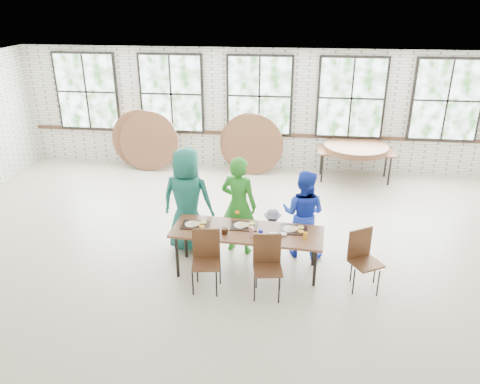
{
  "coord_description": "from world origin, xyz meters",
  "views": [
    {
      "loc": [
        0.87,
        -6.93,
        4.24
      ],
      "look_at": [
        0.0,
        0.4,
        1.05
      ],
      "focal_mm": 35.0,
      "sensor_mm": 36.0,
      "label": 1
    }
  ],
  "objects_px": {
    "dining_table": "(247,234)",
    "chair_near_left": "(206,255)",
    "chair_near_right": "(267,260)",
    "storage_table": "(356,153)"
  },
  "relations": [
    {
      "from": "dining_table",
      "to": "chair_near_right",
      "type": "xyz_separation_m",
      "value": [
        0.36,
        -0.54,
        -0.13
      ]
    },
    {
      "from": "storage_table",
      "to": "dining_table",
      "type": "bearing_deg",
      "value": -117.18
    },
    {
      "from": "chair_near_left",
      "to": "chair_near_right",
      "type": "relative_size",
      "value": 1.0
    },
    {
      "from": "storage_table",
      "to": "chair_near_left",
      "type": "bearing_deg",
      "value": -120.2
    },
    {
      "from": "chair_near_right",
      "to": "storage_table",
      "type": "height_order",
      "value": "chair_near_right"
    },
    {
      "from": "dining_table",
      "to": "storage_table",
      "type": "xyz_separation_m",
      "value": [
        2.15,
        4.32,
        -0.0
      ]
    },
    {
      "from": "chair_near_right",
      "to": "storage_table",
      "type": "xyz_separation_m",
      "value": [
        1.79,
        4.87,
        0.13
      ]
    },
    {
      "from": "chair_near_right",
      "to": "storage_table",
      "type": "distance_m",
      "value": 5.19
    },
    {
      "from": "chair_near_left",
      "to": "chair_near_right",
      "type": "height_order",
      "value": "same"
    },
    {
      "from": "dining_table",
      "to": "chair_near_left",
      "type": "bearing_deg",
      "value": -135.01
    }
  ]
}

